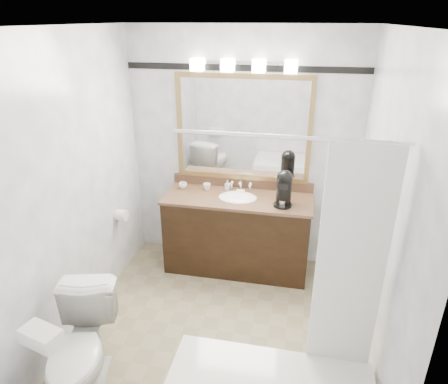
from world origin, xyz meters
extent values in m
cube|color=gray|center=(0.00, 0.00, -0.01)|extent=(2.40, 2.60, 0.01)
cube|color=white|center=(0.00, 0.00, 2.50)|extent=(2.40, 2.60, 0.01)
cube|color=white|center=(0.00, 1.30, 1.25)|extent=(2.40, 0.01, 2.50)
cube|color=white|center=(0.00, -1.30, 1.25)|extent=(2.40, 0.01, 2.50)
cube|color=white|center=(-1.20, 0.00, 1.25)|extent=(0.01, 2.60, 2.50)
cube|color=white|center=(1.20, 0.00, 1.25)|extent=(0.01, 2.60, 2.50)
cube|color=black|center=(0.00, 1.01, 0.41)|extent=(1.50, 0.55, 0.82)
cube|color=#895E41|center=(0.00, 1.01, 0.83)|extent=(1.53, 0.58, 0.03)
cube|color=#895E41|center=(0.00, 1.29, 0.90)|extent=(1.53, 0.03, 0.10)
ellipsoid|color=white|center=(0.00, 1.01, 0.82)|extent=(0.44, 0.34, 0.14)
cube|color=olive|center=(0.00, 1.28, 2.02)|extent=(1.40, 0.04, 0.05)
cube|color=olive|center=(0.00, 1.28, 0.97)|extent=(1.40, 0.04, 0.05)
cube|color=olive|center=(-0.68, 1.28, 1.50)|extent=(0.05, 0.04, 1.00)
cube|color=olive|center=(0.68, 1.28, 1.50)|extent=(0.05, 0.04, 1.00)
cube|color=white|center=(0.00, 1.29, 1.50)|extent=(1.30, 0.01, 1.00)
cube|color=silver|center=(0.00, 1.27, 2.15)|extent=(0.90, 0.05, 0.03)
cube|color=white|center=(-0.45, 1.22, 2.13)|extent=(0.12, 0.12, 0.12)
cube|color=white|center=(-0.15, 1.22, 2.13)|extent=(0.12, 0.12, 0.12)
cube|color=white|center=(0.15, 1.22, 2.13)|extent=(0.12, 0.12, 0.12)
cube|color=white|center=(0.45, 1.22, 2.13)|extent=(0.12, 0.12, 0.12)
cube|color=black|center=(0.00, 1.29, 2.10)|extent=(2.40, 0.01, 0.06)
cylinder|color=silver|center=(0.53, -0.54, 1.95)|extent=(1.30, 0.02, 0.02)
cube|color=white|center=(0.95, -0.55, 1.18)|extent=(0.40, 0.04, 1.55)
cylinder|color=white|center=(-1.14, 0.66, 0.70)|extent=(0.11, 0.12, 0.12)
imported|color=white|center=(-0.81, -0.80, 0.39)|extent=(0.60, 0.84, 0.77)
cube|color=white|center=(-0.81, -1.12, 0.82)|extent=(0.27, 0.19, 0.10)
cylinder|color=black|center=(0.46, 0.90, 0.86)|extent=(0.18, 0.18, 0.02)
cylinder|color=black|center=(0.47, 0.96, 0.99)|extent=(0.15, 0.15, 0.26)
sphere|color=black|center=(0.47, 0.96, 1.12)|extent=(0.16, 0.16, 0.16)
cube|color=black|center=(0.46, 0.88, 1.08)|extent=(0.11, 0.11, 0.05)
cylinder|color=silver|center=(0.46, 0.88, 0.89)|extent=(0.06, 0.06, 0.06)
imported|color=white|center=(-0.62, 1.12, 0.88)|extent=(0.09, 0.09, 0.07)
imported|color=white|center=(-0.35, 1.13, 0.89)|extent=(0.08, 0.08, 0.07)
imported|color=white|center=(-0.14, 1.19, 0.90)|extent=(0.06, 0.06, 0.10)
cube|color=beige|center=(0.01, 1.13, 0.86)|extent=(0.08, 0.05, 0.03)
camera|label=1|loc=(0.61, -2.68, 2.55)|focal=32.00mm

